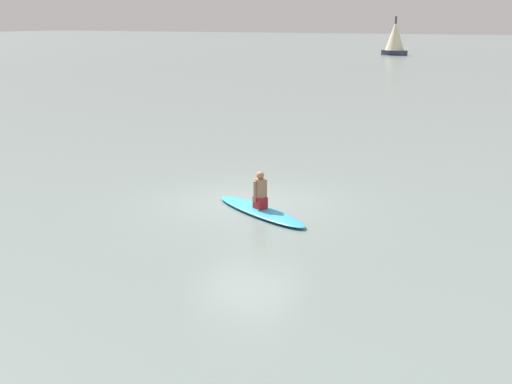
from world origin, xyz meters
The scene contains 4 objects.
ground_plane centered at (0.00, 0.00, 0.00)m, with size 400.00×400.00×0.00m, color slate.
surfboard centered at (0.71, -0.70, 0.06)m, with size 3.28×0.72×0.13m, color #339EC6.
person_paddler centered at (0.71, -0.70, 0.54)m, with size 0.37×0.38×0.90m.
sailboat_center_horizon centered at (-16.57, 70.87, 2.32)m, with size 3.65×3.25×4.92m.
Camera 1 is at (7.53, -13.91, 4.50)m, focal length 45.32 mm.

